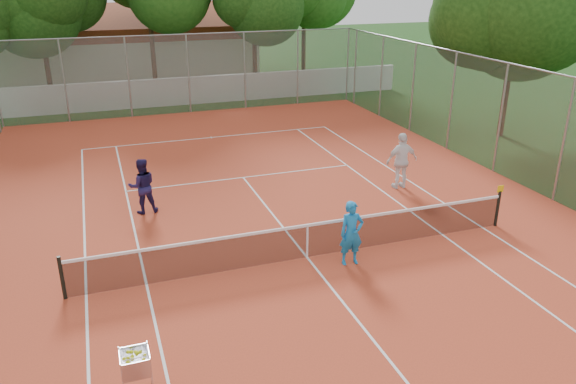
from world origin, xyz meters
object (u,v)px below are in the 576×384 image
object	(u,v)px
player_far_right	(402,161)
ball_hopper	(137,375)
clubhouse	(129,44)
tennis_net	(307,241)
player_far_left	(142,186)
player_near	(351,233)

from	to	relation	value
player_far_right	ball_hopper	size ratio (longest dim) A/B	1.79
clubhouse	player_far_right	size ratio (longest dim) A/B	8.45
tennis_net	player_far_left	xyz separation A→B (m)	(-3.69, 4.42, 0.38)
player_far_left	tennis_net	bearing A→B (deg)	127.57
player_far_right	player_far_left	bearing A→B (deg)	-4.80
tennis_net	clubhouse	size ratio (longest dim) A/B	0.72
clubhouse	player_far_right	world-z (taller)	clubhouse
tennis_net	ball_hopper	xyz separation A→B (m)	(-4.65, -3.91, 0.05)
tennis_net	player_far_left	world-z (taller)	player_far_left
tennis_net	player_near	size ratio (longest dim) A/B	7.03
player_near	player_far_left	size ratio (longest dim) A/B	0.98
clubhouse	player_near	world-z (taller)	clubhouse
clubhouse	ball_hopper	distance (m)	33.06
tennis_net	clubhouse	world-z (taller)	clubhouse
clubhouse	player_near	distance (m)	29.82
player_far_right	ball_hopper	bearing A→B (deg)	38.86
player_near	player_far_right	world-z (taller)	player_far_right
ball_hopper	player_far_right	bearing A→B (deg)	51.85
tennis_net	ball_hopper	size ratio (longest dim) A/B	10.95
clubhouse	ball_hopper	xyz separation A→B (m)	(-2.65, -32.91, -1.64)
player_near	ball_hopper	size ratio (longest dim) A/B	1.56
player_near	player_far_right	xyz separation A→B (m)	(3.90, 4.29, 0.13)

